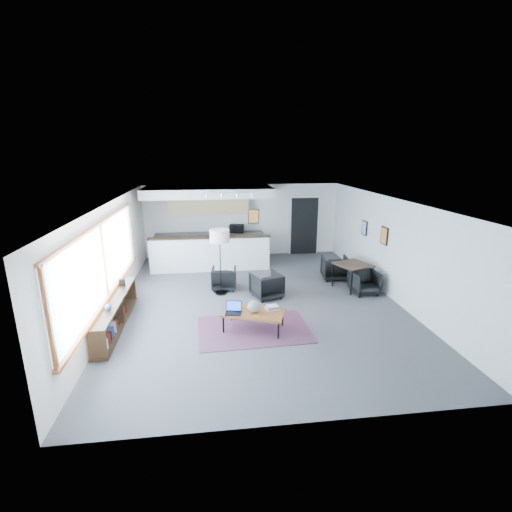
{
  "coord_description": "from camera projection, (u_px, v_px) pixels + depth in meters",
  "views": [
    {
      "loc": [
        -1.18,
        -8.82,
        3.76
      ],
      "look_at": [
        -0.01,
        0.4,
        1.11
      ],
      "focal_mm": 26.0,
      "sensor_mm": 36.0,
      "label": 1
    }
  ],
  "objects": [
    {
      "name": "room",
      "position": [
        259.0,
        253.0,
        9.23
      ],
      "size": [
        7.02,
        9.02,
        2.62
      ],
      "color": "#4A4A4D",
      "rests_on": "ground"
    },
    {
      "name": "window",
      "position": [
        104.0,
        262.0,
        7.91
      ],
      "size": [
        0.1,
        5.95,
        1.66
      ],
      "color": "#8CBFFF",
      "rests_on": "room"
    },
    {
      "name": "console",
      "position": [
        115.0,
        313.0,
        8.1
      ],
      "size": [
        0.35,
        3.0,
        0.8
      ],
      "color": "#301E11",
      "rests_on": "floor"
    },
    {
      "name": "kitchenette",
      "position": [
        209.0,
        223.0,
        12.6
      ],
      "size": [
        4.2,
        1.96,
        2.6
      ],
      "color": "white",
      "rests_on": "floor"
    },
    {
      "name": "doorway",
      "position": [
        304.0,
        225.0,
        13.79
      ],
      "size": [
        1.1,
        0.12,
        2.15
      ],
      "color": "black",
      "rests_on": "room"
    },
    {
      "name": "track_light",
      "position": [
        229.0,
        194.0,
        10.92
      ],
      "size": [
        1.6,
        0.07,
        0.15
      ],
      "color": "silver",
      "rests_on": "room"
    },
    {
      "name": "wall_art_lower",
      "position": [
        384.0,
        236.0,
        9.96
      ],
      "size": [
        0.03,
        0.38,
        0.48
      ],
      "color": "black",
      "rests_on": "room"
    },
    {
      "name": "wall_art_upper",
      "position": [
        364.0,
        228.0,
        11.22
      ],
      "size": [
        0.03,
        0.34,
        0.44
      ],
      "color": "black",
      "rests_on": "room"
    },
    {
      "name": "kilim_rug",
      "position": [
        254.0,
        329.0,
        8.07
      ],
      "size": [
        2.45,
        1.72,
        0.01
      ],
      "rotation": [
        0.0,
        0.0,
        0.04
      ],
      "color": "#50293E",
      "rests_on": "floor"
    },
    {
      "name": "coffee_table",
      "position": [
        254.0,
        313.0,
        7.97
      ],
      "size": [
        1.44,
        1.09,
        0.42
      ],
      "rotation": [
        0.0,
        0.0,
        -0.35
      ],
      "color": "brown",
      "rests_on": "floor"
    },
    {
      "name": "laptop",
      "position": [
        234.0,
        310.0,
        7.9
      ],
      "size": [
        0.38,
        0.33,
        0.24
      ],
      "rotation": [
        0.0,
        0.0,
        -0.19
      ],
      "color": "black",
      "rests_on": "coffee_table"
    },
    {
      "name": "ceramic_pot",
      "position": [
        254.0,
        307.0,
        7.89
      ],
      "size": [
        0.27,
        0.27,
        0.27
      ],
      "rotation": [
        0.0,
        0.0,
        -0.18
      ],
      "color": "gray",
      "rests_on": "coffee_table"
    },
    {
      "name": "book_stack",
      "position": [
        272.0,
        307.0,
        8.08
      ],
      "size": [
        0.32,
        0.27,
        0.09
      ],
      "rotation": [
        0.0,
        0.0,
        0.18
      ],
      "color": "silver",
      "rests_on": "coffee_table"
    },
    {
      "name": "coaster",
      "position": [
        256.0,
        316.0,
        7.77
      ],
      "size": [
        0.12,
        0.12,
        0.01
      ],
      "rotation": [
        0.0,
        0.0,
        0.12
      ],
      "color": "#E5590C",
      "rests_on": "coffee_table"
    },
    {
      "name": "armchair_left",
      "position": [
        224.0,
        277.0,
        10.37
      ],
      "size": [
        0.73,
        0.69,
        0.68
      ],
      "primitive_type": "imported",
      "rotation": [
        0.0,
        0.0,
        3.04
      ],
      "color": "black",
      "rests_on": "floor"
    },
    {
      "name": "armchair_right",
      "position": [
        266.0,
        284.0,
        9.75
      ],
      "size": [
        0.89,
        0.86,
        0.73
      ],
      "primitive_type": "imported",
      "rotation": [
        0.0,
        0.0,
        3.47
      ],
      "color": "black",
      "rests_on": "floor"
    },
    {
      "name": "floor_lamp",
      "position": [
        220.0,
        238.0,
        9.68
      ],
      "size": [
        0.56,
        0.56,
        1.78
      ],
      "rotation": [
        0.0,
        0.0,
        0.09
      ],
      "color": "black",
      "rests_on": "floor"
    },
    {
      "name": "dining_table",
      "position": [
        353.0,
        266.0,
        10.32
      ],
      "size": [
        1.1,
        1.1,
        0.72
      ],
      "rotation": [
        0.0,
        0.0,
        0.37
      ],
      "color": "#301E11",
      "rests_on": "floor"
    },
    {
      "name": "dining_chair_near",
      "position": [
        365.0,
        283.0,
        10.03
      ],
      "size": [
        0.62,
        0.59,
        0.6
      ],
      "primitive_type": "imported",
      "rotation": [
        0.0,
        0.0,
        0.08
      ],
      "color": "black",
      "rests_on": "floor"
    },
    {
      "name": "dining_chair_far",
      "position": [
        335.0,
        268.0,
        11.19
      ],
      "size": [
        0.69,
        0.66,
        0.65
      ],
      "primitive_type": "imported",
      "rotation": [
        0.0,
        0.0,
        3.03
      ],
      "color": "black",
      "rests_on": "floor"
    },
    {
      "name": "microwave",
      "position": [
        237.0,
        228.0,
        13.22
      ],
      "size": [
        0.55,
        0.37,
        0.35
      ],
      "primitive_type": "imported",
      "rotation": [
        0.0,
        0.0,
        -0.17
      ],
      "color": "black",
      "rests_on": "kitchenette"
    }
  ]
}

